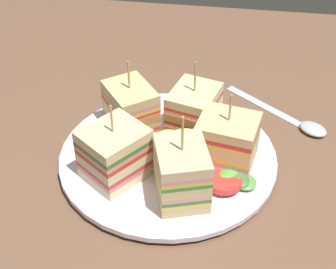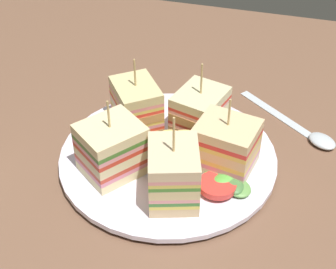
% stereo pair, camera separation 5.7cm
% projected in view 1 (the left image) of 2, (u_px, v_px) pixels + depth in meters
% --- Properties ---
extents(ground_plane, '(1.27, 0.90, 0.02)m').
position_uv_depth(ground_plane, '(168.00, 167.00, 0.61)').
color(ground_plane, brown).
extents(plate, '(0.26, 0.26, 0.01)m').
position_uv_depth(plate, '(168.00, 157.00, 0.60)').
color(plate, white).
rests_on(plate, ground_plane).
extents(sandwich_wedge_0, '(0.07, 0.08, 0.11)m').
position_uv_depth(sandwich_wedge_0, '(182.00, 173.00, 0.52)').
color(sandwich_wedge_0, '#DBB884').
rests_on(sandwich_wedge_0, plate).
extents(sandwich_wedge_1, '(0.08, 0.07, 0.09)m').
position_uv_depth(sandwich_wedge_1, '(227.00, 141.00, 0.57)').
color(sandwich_wedge_1, beige).
rests_on(sandwich_wedge_1, plate).
extents(sandwich_wedge_2, '(0.07, 0.08, 0.09)m').
position_uv_depth(sandwich_wedge_2, '(194.00, 108.00, 0.62)').
color(sandwich_wedge_2, '#D4B67B').
rests_on(sandwich_wedge_2, plate).
extents(sandwich_wedge_3, '(0.08, 0.08, 0.10)m').
position_uv_depth(sandwich_wedge_3, '(131.00, 109.00, 0.61)').
color(sandwich_wedge_3, '#D0BD8A').
rests_on(sandwich_wedge_3, plate).
extents(sandwich_wedge_4, '(0.09, 0.09, 0.10)m').
position_uv_depth(sandwich_wedge_4, '(115.00, 154.00, 0.55)').
color(sandwich_wedge_4, beige).
rests_on(sandwich_wedge_4, plate).
extents(chip_pile, '(0.08, 0.07, 0.03)m').
position_uv_depth(chip_pile, '(179.00, 146.00, 0.58)').
color(chip_pile, '#E1C16F').
rests_on(chip_pile, plate).
extents(salad_garnish, '(0.06, 0.06, 0.01)m').
position_uv_depth(salad_garnish, '(229.00, 177.00, 0.55)').
color(salad_garnish, '#5EAA43').
rests_on(salad_garnish, plate).
extents(spoon, '(0.14, 0.11, 0.01)m').
position_uv_depth(spoon, '(299.00, 122.00, 0.66)').
color(spoon, silver).
rests_on(spoon, ground_plane).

